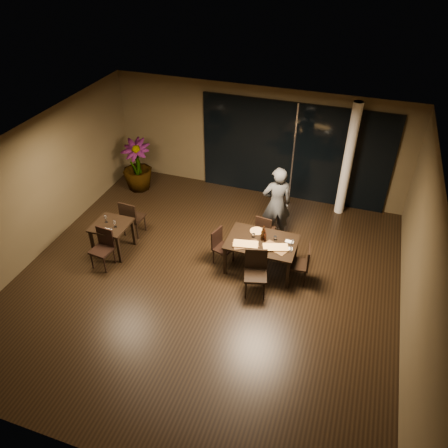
% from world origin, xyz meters
% --- Properties ---
extents(ground, '(8.00, 8.00, 0.00)m').
position_xyz_m(ground, '(0.00, 0.00, 0.00)').
color(ground, black).
rests_on(ground, ground).
extents(wall_back, '(8.00, 0.10, 3.00)m').
position_xyz_m(wall_back, '(0.00, 4.05, 1.50)').
color(wall_back, '#483D26').
rests_on(wall_back, ground).
extents(wall_front, '(8.00, 0.10, 3.00)m').
position_xyz_m(wall_front, '(0.00, -4.05, 1.50)').
color(wall_front, '#483D26').
rests_on(wall_front, ground).
extents(wall_left, '(0.10, 8.00, 3.00)m').
position_xyz_m(wall_left, '(-4.05, 0.00, 1.50)').
color(wall_left, '#483D26').
rests_on(wall_left, ground).
extents(wall_right, '(0.10, 8.00, 3.00)m').
position_xyz_m(wall_right, '(4.05, 0.00, 1.50)').
color(wall_right, '#483D26').
rests_on(wall_right, ground).
extents(ceiling, '(8.00, 8.00, 0.04)m').
position_xyz_m(ceiling, '(0.00, 0.00, 3.02)').
color(ceiling, silver).
rests_on(ceiling, wall_back).
extents(window_panel, '(5.00, 0.06, 2.70)m').
position_xyz_m(window_panel, '(1.00, 3.96, 1.35)').
color(window_panel, black).
rests_on(window_panel, ground).
extents(column, '(0.24, 0.24, 3.00)m').
position_xyz_m(column, '(2.40, 3.65, 1.50)').
color(column, white).
rests_on(column, ground).
extents(main_table, '(1.50, 1.00, 0.75)m').
position_xyz_m(main_table, '(1.00, 0.80, 0.68)').
color(main_table, black).
rests_on(main_table, ground).
extents(side_table, '(0.80, 0.80, 0.75)m').
position_xyz_m(side_table, '(-2.40, 0.30, 0.62)').
color(side_table, black).
rests_on(side_table, ground).
extents(chair_main_far, '(0.44, 0.44, 0.85)m').
position_xyz_m(chair_main_far, '(0.87, 1.62, 0.47)').
color(chair_main_far, black).
rests_on(chair_main_far, ground).
extents(chair_main_near, '(0.56, 0.56, 0.99)m').
position_xyz_m(chair_main_near, '(1.06, 0.09, 0.55)').
color(chair_main_near, black).
rests_on(chair_main_near, ground).
extents(chair_main_left, '(0.48, 0.48, 0.84)m').
position_xyz_m(chair_main_left, '(0.08, 0.73, 0.47)').
color(chair_main_left, black).
rests_on(chair_main_left, ground).
extents(chair_main_right, '(0.47, 0.47, 0.90)m').
position_xyz_m(chair_main_right, '(1.92, 0.68, 0.51)').
color(chair_main_right, black).
rests_on(chair_main_right, ground).
extents(chair_side_far, '(0.48, 0.48, 0.98)m').
position_xyz_m(chair_side_far, '(-2.27, 0.96, 0.55)').
color(chair_side_far, black).
rests_on(chair_side_far, ground).
extents(chair_side_near, '(0.47, 0.47, 0.92)m').
position_xyz_m(chair_side_near, '(-2.34, -0.19, 0.52)').
color(chair_side_near, black).
rests_on(chair_side_near, ground).
extents(diner, '(0.76, 0.64, 1.89)m').
position_xyz_m(diner, '(1.02, 2.04, 0.95)').
color(diner, '#2E3033').
rests_on(diner, ground).
extents(potted_plant, '(0.85, 0.85, 1.47)m').
position_xyz_m(potted_plant, '(-3.18, 3.02, 0.74)').
color(potted_plant, '#1D4E1A').
rests_on(potted_plant, ground).
extents(pizza_board_left, '(0.60, 0.49, 0.01)m').
position_xyz_m(pizza_board_left, '(0.70, 0.56, 0.76)').
color(pizza_board_left, '#432B15').
rests_on(pizza_board_left, main_table).
extents(pizza_board_right, '(0.59, 0.46, 0.01)m').
position_xyz_m(pizza_board_right, '(1.33, 0.66, 0.76)').
color(pizza_board_right, '#493017').
rests_on(pizza_board_right, main_table).
extents(oblong_pizza_left, '(0.54, 0.32, 0.02)m').
position_xyz_m(oblong_pizza_left, '(0.70, 0.56, 0.77)').
color(oblong_pizza_left, '#6D0A09').
rests_on(oblong_pizza_left, pizza_board_left).
extents(oblong_pizza_right, '(0.56, 0.38, 0.02)m').
position_xyz_m(oblong_pizza_right, '(1.33, 0.66, 0.77)').
color(oblong_pizza_right, maroon).
rests_on(oblong_pizza_right, pizza_board_right).
extents(round_pizza, '(0.30, 0.30, 0.01)m').
position_xyz_m(round_pizza, '(0.80, 1.10, 0.76)').
color(round_pizza, red).
rests_on(round_pizza, main_table).
extents(bottle_a, '(0.07, 0.07, 0.30)m').
position_xyz_m(bottle_a, '(0.99, 0.85, 0.90)').
color(bottle_a, black).
rests_on(bottle_a, main_table).
extents(bottle_b, '(0.05, 0.05, 0.25)m').
position_xyz_m(bottle_b, '(1.06, 0.83, 0.87)').
color(bottle_b, black).
rests_on(bottle_b, main_table).
extents(bottle_c, '(0.07, 0.07, 0.33)m').
position_xyz_m(bottle_c, '(1.00, 0.89, 0.92)').
color(bottle_c, black).
rests_on(bottle_c, main_table).
extents(tumbler_left, '(0.07, 0.07, 0.09)m').
position_xyz_m(tumbler_left, '(0.79, 0.89, 0.79)').
color(tumbler_left, white).
rests_on(tumbler_left, main_table).
extents(tumbler_right, '(0.07, 0.07, 0.09)m').
position_xyz_m(tumbler_right, '(1.25, 0.95, 0.79)').
color(tumbler_right, white).
rests_on(tumbler_right, main_table).
extents(napkin_near, '(0.20, 0.14, 0.01)m').
position_xyz_m(napkin_near, '(1.59, 0.72, 0.76)').
color(napkin_near, silver).
rests_on(napkin_near, main_table).
extents(napkin_far, '(0.18, 0.11, 0.01)m').
position_xyz_m(napkin_far, '(1.57, 0.96, 0.76)').
color(napkin_far, white).
rests_on(napkin_far, main_table).
extents(wine_glass_a, '(0.08, 0.08, 0.18)m').
position_xyz_m(wine_glass_a, '(-2.54, 0.34, 0.84)').
color(wine_glass_a, white).
rests_on(wine_glass_a, side_table).
extents(wine_glass_b, '(0.07, 0.07, 0.16)m').
position_xyz_m(wine_glass_b, '(-2.25, 0.25, 0.83)').
color(wine_glass_b, white).
rests_on(wine_glass_b, side_table).
extents(side_napkin, '(0.19, 0.13, 0.01)m').
position_xyz_m(side_napkin, '(-2.36, 0.07, 0.76)').
color(side_napkin, white).
rests_on(side_napkin, side_table).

